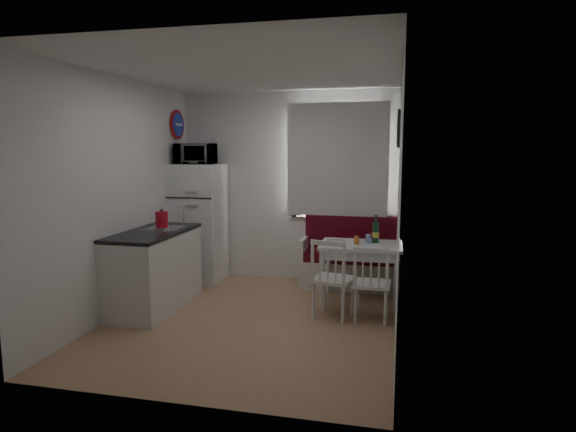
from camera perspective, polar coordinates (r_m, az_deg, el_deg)
name	(u,v)px	position (r m, az deg, el deg)	size (l,w,h in m)	color
floor	(251,320)	(5.29, -4.35, -12.21)	(3.00, 3.50, 0.02)	tan
ceiling	(249,70)	(5.02, -4.68, 16.86)	(3.00, 3.50, 0.02)	white
wall_back	(287,187)	(6.67, -0.07, 3.49)	(3.00, 0.02, 2.60)	white
wall_front	(174,226)	(3.37, -13.31, -1.15)	(3.00, 0.02, 2.60)	white
wall_left	(120,197)	(5.62, -19.31, 2.19)	(0.02, 3.50, 2.60)	white
wall_right	(399,203)	(4.77, 12.99, 1.49)	(0.02, 3.50, 2.60)	white
window	(338,164)	(6.51, 5.93, 6.20)	(1.22, 0.06, 1.47)	white
curtain	(337,160)	(6.44, 5.86, 6.63)	(1.35, 0.02, 1.50)	white
kitchen_counter	(155,269)	(5.74, -15.53, -6.10)	(0.62, 1.32, 1.16)	white
wall_sign	(178,125)	(6.86, -12.92, 10.52)	(0.40, 0.40, 0.03)	#1C32AB
picture_frame	(398,129)	(5.84, 12.93, 10.01)	(0.04, 0.52, 0.42)	black
bench	(350,264)	(6.46, 7.34, -5.65)	(1.30, 0.50, 0.93)	white
dining_table	(361,250)	(5.76, 8.64, -4.05)	(0.96, 0.67, 0.71)	white
chair_left	(333,271)	(5.16, 5.30, -6.47)	(0.49, 0.48, 0.47)	white
chair_right	(372,276)	(5.14, 9.89, -6.99)	(0.40, 0.38, 0.44)	white
fridge	(199,223)	(6.76, -10.53, -0.78)	(0.65, 0.65, 1.62)	white
microwave	(195,154)	(6.64, -10.91, 7.26)	(0.50, 0.34, 0.28)	white
kettle	(162,220)	(5.72, -14.73, -0.41)	(0.17, 0.17, 0.23)	red
wine_bottle	(376,229)	(5.80, 10.35, -1.50)	(0.08, 0.08, 0.34)	#143F23
drinking_glass_orange	(357,240)	(5.68, 8.12, -2.86)	(0.06, 0.06, 0.10)	orange
drinking_glass_blue	(368,239)	(5.77, 9.49, -2.68)	(0.06, 0.06, 0.11)	#6F90BD
plate	(336,242)	(5.78, 5.70, -3.03)	(0.25, 0.25, 0.02)	white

